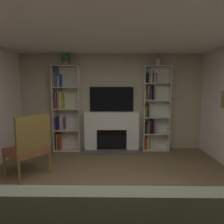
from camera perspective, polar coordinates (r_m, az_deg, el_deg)
name	(u,v)px	position (r m, az deg, el deg)	size (l,w,h in m)	color
ground_plane	(112,214)	(2.94, 0.14, -27.24)	(6.90, 6.90, 0.00)	brown
wall_back_accent	(112,102)	(5.35, -0.11, 2.81)	(4.94, 0.06, 2.54)	tan
ceiling	(113,8)	(2.60, 0.16, 27.59)	(4.94, 5.87, 0.06)	white
fireplace	(112,130)	(5.30, -0.10, -5.14)	(1.53, 0.54, 1.03)	white
tv	(112,99)	(5.29, -0.10, 3.66)	(1.15, 0.06, 0.65)	black
bookshelf_left	(63,109)	(5.38, -13.76, 0.93)	(0.69, 0.29, 2.22)	beige
bookshelf_right	(153,109)	(5.36, 11.72, 0.92)	(0.69, 0.27, 2.22)	silver
potted_plant	(65,59)	(5.34, -13.27, 14.56)	(0.21, 0.21, 0.30)	#A86D4E
vase_with_flowers	(158,62)	(5.34, 13.04, 13.89)	(0.11, 0.11, 0.30)	silver
armchair	(29,146)	(4.04, -22.67, -8.92)	(0.86, 0.87, 1.17)	brown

